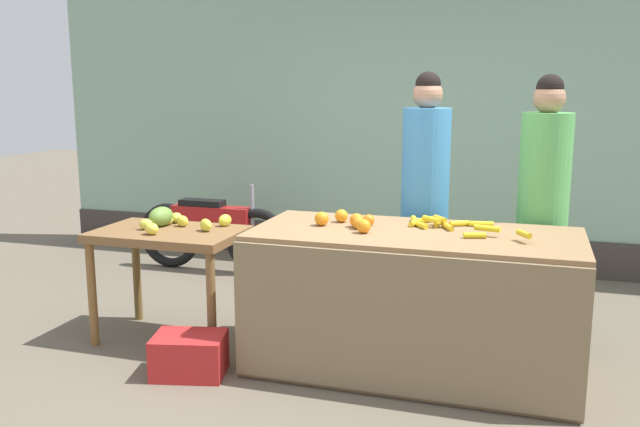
# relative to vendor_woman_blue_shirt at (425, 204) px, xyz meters

# --- Properties ---
(ground_plane) EXTENTS (24.00, 24.00, 0.00)m
(ground_plane) POSITION_rel_vendor_woman_blue_shirt_xyz_m (-0.35, -0.71, -0.96)
(ground_plane) COLOR #665B4C
(market_wall_back) EXTENTS (8.01, 0.23, 3.24)m
(market_wall_back) POSITION_rel_vendor_woman_blue_shirt_xyz_m (-0.35, 1.94, 0.63)
(market_wall_back) COLOR #8CB299
(market_wall_back) RESTS_ON ground
(fruit_stall_counter) EXTENTS (2.02, 0.94, 0.90)m
(fruit_stall_counter) POSITION_rel_vendor_woman_blue_shirt_xyz_m (0.05, -0.72, -0.51)
(fruit_stall_counter) COLOR olive
(fruit_stall_counter) RESTS_ON ground
(side_table_wooden) EXTENTS (1.01, 0.65, 0.80)m
(side_table_wooden) POSITION_rel_vendor_woman_blue_shirt_xyz_m (-1.68, -0.71, -0.27)
(side_table_wooden) COLOR brown
(side_table_wooden) RESTS_ON ground
(banana_bunch_pile) EXTENTS (0.78, 0.54, 0.07)m
(banana_bunch_pile) POSITION_rel_vendor_woman_blue_shirt_xyz_m (0.23, -0.54, -0.03)
(banana_bunch_pile) COLOR yellow
(banana_bunch_pile) RESTS_ON fruit_stall_counter
(orange_pile) EXTENTS (0.40, 0.37, 0.09)m
(orange_pile) POSITION_rel_vendor_woman_blue_shirt_xyz_m (-0.37, -0.69, -0.01)
(orange_pile) COLOR orange
(orange_pile) RESTS_ON fruit_stall_counter
(mango_papaya_pile) EXTENTS (0.58, 0.55, 0.14)m
(mango_papaya_pile) POSITION_rel_vendor_woman_blue_shirt_xyz_m (-1.72, -0.61, -0.10)
(mango_papaya_pile) COLOR yellow
(mango_papaya_pile) RESTS_ON side_table_wooden
(vendor_woman_blue_shirt) EXTENTS (0.34, 0.34, 1.89)m
(vendor_woman_blue_shirt) POSITION_rel_vendor_woman_blue_shirt_xyz_m (0.00, 0.00, 0.00)
(vendor_woman_blue_shirt) COLOR #33333D
(vendor_woman_blue_shirt) RESTS_ON ground
(vendor_woman_green_shirt) EXTENTS (0.34, 0.34, 1.87)m
(vendor_woman_green_shirt) POSITION_rel_vendor_woman_blue_shirt_xyz_m (0.81, -0.02, -0.01)
(vendor_woman_green_shirt) COLOR #33333D
(vendor_woman_green_shirt) RESTS_ON ground
(parked_motorcycle) EXTENTS (1.60, 0.18, 0.88)m
(parked_motorcycle) POSITION_rel_vendor_woman_blue_shirt_xyz_m (-2.22, 1.02, -0.55)
(parked_motorcycle) COLOR black
(parked_motorcycle) RESTS_ON ground
(produce_crate) EXTENTS (0.50, 0.41, 0.26)m
(produce_crate) POSITION_rel_vendor_woman_blue_shirt_xyz_m (-1.26, -1.23, -0.83)
(produce_crate) COLOR red
(produce_crate) RESTS_ON ground
(produce_sack) EXTENTS (0.42, 0.45, 0.59)m
(produce_sack) POSITION_rel_vendor_woman_blue_shirt_xyz_m (-0.92, -0.06, -0.66)
(produce_sack) COLOR tan
(produce_sack) RESTS_ON ground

